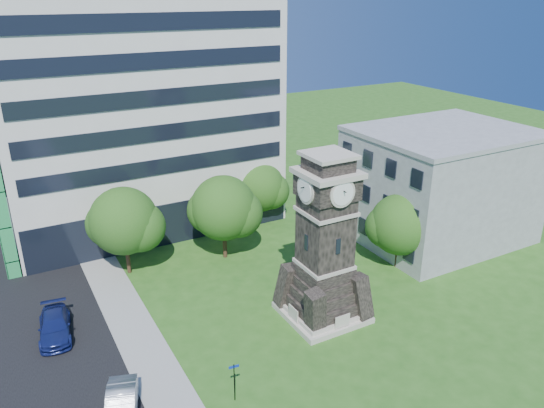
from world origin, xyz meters
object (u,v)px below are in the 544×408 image
car_street_north (55,326)px  car_east_lot (432,256)px  park_bench (329,310)px  car_street_mid (121,407)px  clock_tower (325,250)px  street_sign (234,378)px

car_street_north → car_east_lot: (30.04, -4.77, -0.04)m
car_east_lot → park_bench: bearing=78.0°
car_street_north → car_street_mid: bearing=-70.5°
park_bench → car_street_mid: bearing=-155.5°
clock_tower → street_sign: size_ratio=4.87×
car_street_north → park_bench: bearing=-14.5°
car_east_lot → street_sign: (-21.96, -6.77, 0.89)m
car_east_lot → street_sign: 23.00m
street_sign → park_bench: bearing=31.1°
car_street_north → street_sign: bearing=-47.4°
car_east_lot → park_bench: (-12.39, -2.39, -0.18)m
clock_tower → street_sign: (-9.25, -4.80, -3.71)m
car_street_mid → street_sign: bearing=1.3°
clock_tower → car_street_mid: clock_tower is taller
clock_tower → park_bench: size_ratio=6.60×
clock_tower → car_street_north: clock_tower is taller
park_bench → street_sign: size_ratio=0.74×
car_street_north → park_bench: car_street_north is taller
car_street_mid → car_street_north: (-2.06, 9.77, -0.04)m
car_street_mid → car_east_lot: bearing=27.7°
car_street_mid → car_east_lot: car_street_mid is taller
clock_tower → car_east_lot: 13.66m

